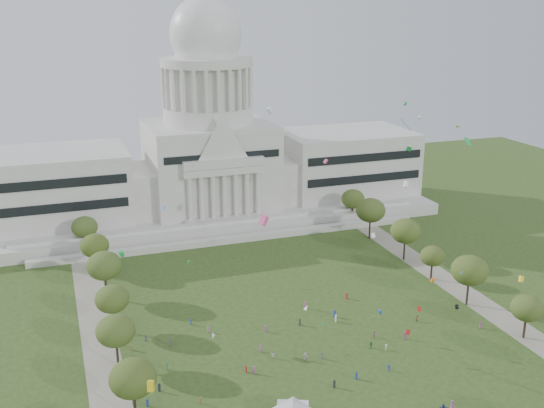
% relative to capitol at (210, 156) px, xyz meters
% --- Properties ---
extents(ground, '(400.00, 400.00, 0.00)m').
position_rel_capitol_xyz_m(ground, '(0.00, -113.59, -22.30)').
color(ground, '#30461C').
rests_on(ground, ground).
extents(capitol, '(160.00, 64.50, 91.30)m').
position_rel_capitol_xyz_m(capitol, '(0.00, 0.00, 0.00)').
color(capitol, beige).
rests_on(capitol, ground).
extents(path_left, '(8.00, 160.00, 0.04)m').
position_rel_capitol_xyz_m(path_left, '(-48.00, -83.59, -22.28)').
color(path_left, gray).
rests_on(path_left, ground).
extents(path_right, '(8.00, 160.00, 0.04)m').
position_rel_capitol_xyz_m(path_right, '(48.00, -83.59, -22.28)').
color(path_right, gray).
rests_on(path_right, ground).
extents(row_tree_l_1, '(8.86, 8.86, 12.59)m').
position_rel_capitol_xyz_m(row_tree_l_1, '(-44.07, -116.55, -13.34)').
color(row_tree_l_1, black).
rests_on(row_tree_l_1, ground).
extents(row_tree_r_1, '(7.58, 7.58, 10.78)m').
position_rel_capitol_xyz_m(row_tree_r_1, '(46.22, -115.34, -14.64)').
color(row_tree_r_1, black).
rests_on(row_tree_r_1, ground).
extents(row_tree_l_2, '(8.42, 8.42, 11.97)m').
position_rel_capitol_xyz_m(row_tree_l_2, '(-45.04, -96.29, -13.79)').
color(row_tree_l_2, black).
rests_on(row_tree_l_2, ground).
extents(row_tree_r_2, '(9.55, 9.55, 13.58)m').
position_rel_capitol_xyz_m(row_tree_r_2, '(44.17, -96.15, -12.64)').
color(row_tree_r_2, black).
rests_on(row_tree_r_2, ground).
extents(row_tree_l_3, '(8.12, 8.12, 11.55)m').
position_rel_capitol_xyz_m(row_tree_l_3, '(-44.09, -79.67, -14.09)').
color(row_tree_l_3, black).
rests_on(row_tree_l_3, ground).
extents(row_tree_r_3, '(7.01, 7.01, 9.98)m').
position_rel_capitol_xyz_m(row_tree_r_3, '(44.40, -79.10, -15.21)').
color(row_tree_r_3, black).
rests_on(row_tree_r_3, ground).
extents(row_tree_l_4, '(9.29, 9.29, 13.21)m').
position_rel_capitol_xyz_m(row_tree_l_4, '(-44.08, -61.17, -12.90)').
color(row_tree_l_4, black).
rests_on(row_tree_l_4, ground).
extents(row_tree_r_4, '(9.19, 9.19, 13.06)m').
position_rel_capitol_xyz_m(row_tree_r_4, '(44.76, -63.55, -13.01)').
color(row_tree_r_4, black).
rests_on(row_tree_r_4, ground).
extents(row_tree_l_5, '(8.33, 8.33, 11.85)m').
position_rel_capitol_xyz_m(row_tree_l_5, '(-45.22, -42.58, -13.88)').
color(row_tree_l_5, black).
rests_on(row_tree_l_5, ground).
extents(row_tree_r_5, '(9.82, 9.82, 13.96)m').
position_rel_capitol_xyz_m(row_tree_r_5, '(43.49, -43.40, -12.37)').
color(row_tree_r_5, black).
rests_on(row_tree_r_5, ground).
extents(row_tree_l_6, '(8.19, 8.19, 11.64)m').
position_rel_capitol_xyz_m(row_tree_l_6, '(-46.87, -24.45, -14.02)').
color(row_tree_l_6, black).
rests_on(row_tree_l_6, ground).
extents(row_tree_r_6, '(8.42, 8.42, 11.97)m').
position_rel_capitol_xyz_m(row_tree_r_6, '(45.96, -25.46, -13.79)').
color(row_tree_r_6, black).
rests_on(row_tree_r_6, ground).
extents(event_tent, '(10.93, 10.93, 4.68)m').
position_rel_capitol_xyz_m(event_tent, '(-16.38, -126.76, -18.67)').
color(event_tent, '#4C4C4C').
rests_on(event_tent, ground).
extents(person_0, '(0.86, 1.02, 1.76)m').
position_rel_capitol_xyz_m(person_0, '(39.55, -108.07, -21.41)').
color(person_0, '#994C8C').
rests_on(person_0, ground).
extents(person_2, '(0.96, 0.81, 1.69)m').
position_rel_capitol_xyz_m(person_2, '(27.05, -99.94, -21.45)').
color(person_2, olive).
rests_on(person_2, ground).
extents(person_3, '(0.83, 1.10, 1.52)m').
position_rel_capitol_xyz_m(person_3, '(9.29, -117.36, -21.54)').
color(person_3, navy).
rests_on(person_3, ground).
extents(person_4, '(0.87, 1.16, 1.76)m').
position_rel_capitol_xyz_m(person_4, '(10.09, -107.69, -21.41)').
color(person_4, '#33723F').
rests_on(person_4, ground).
extents(person_5, '(1.57, 1.91, 1.95)m').
position_rel_capitol_xyz_m(person_5, '(-5.91, -107.63, -21.32)').
color(person_5, silver).
rests_on(person_5, ground).
extents(person_6, '(0.63, 0.97, 1.98)m').
position_rel_capitol_xyz_m(person_6, '(14.04, -133.45, -21.30)').
color(person_6, '#994C8C').
rests_on(person_6, ground).
extents(person_8, '(1.05, 1.00, 1.86)m').
position_rel_capitol_xyz_m(person_8, '(-12.31, -104.33, -21.37)').
color(person_8, silver).
rests_on(person_8, ground).
extents(person_9, '(0.89, 1.06, 1.46)m').
position_rel_capitol_xyz_m(person_9, '(12.98, -109.61, -21.56)').
color(person_9, silver).
rests_on(person_9, ground).
extents(person_10, '(0.71, 1.06, 1.67)m').
position_rel_capitol_xyz_m(person_10, '(13.09, -103.63, -21.46)').
color(person_10, '#994C8C').
rests_on(person_10, ground).
extents(person_11, '(1.69, 1.33, 1.71)m').
position_rel_capitol_xyz_m(person_11, '(11.92, -133.65, -21.44)').
color(person_11, navy).
rests_on(person_11, ground).
extents(distant_crowd, '(61.66, 37.00, 1.93)m').
position_rel_capitol_xyz_m(distant_crowd, '(-12.73, -98.89, -21.43)').
color(distant_crowd, navy).
rests_on(distant_crowd, ground).
extents(kite_swarm, '(94.95, 102.61, 61.35)m').
position_rel_capitol_xyz_m(kite_swarm, '(0.99, -110.98, 10.22)').
color(kite_swarm, green).
rests_on(kite_swarm, ground).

